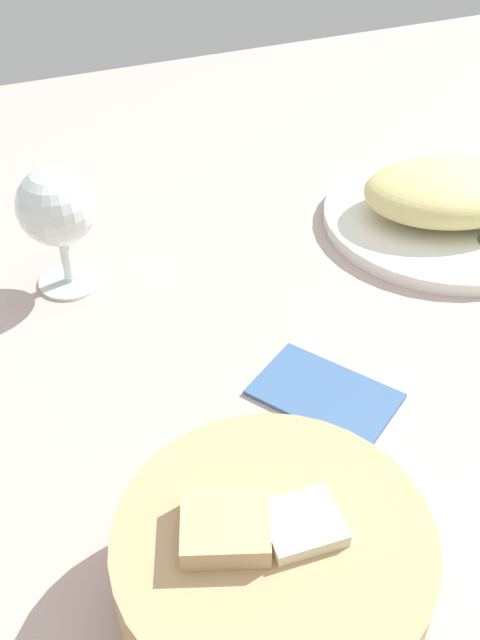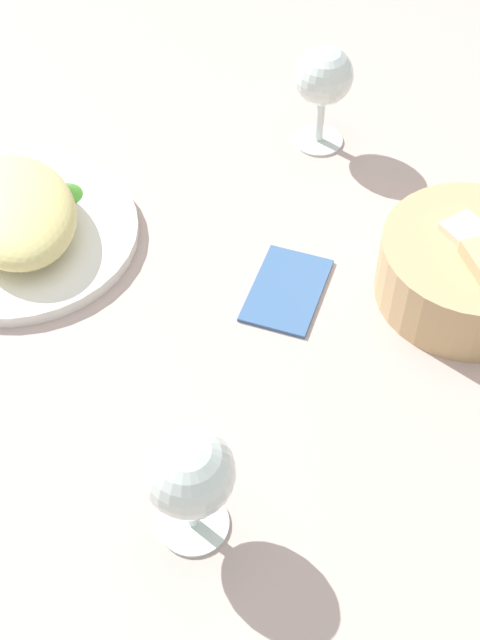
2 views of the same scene
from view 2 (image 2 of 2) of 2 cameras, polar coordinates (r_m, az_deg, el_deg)
ground_plane at (r=93.32cm, az=-2.91°, el=3.41°), size 140.00×140.00×2.00cm
plate at (r=97.36cm, az=-14.12°, el=5.49°), size 25.33×25.33×1.40cm
omelette at (r=95.10cm, az=-14.51°, el=6.94°), size 20.48×16.74×5.36cm
lettuce_garnish at (r=99.50cm, az=-11.43°, el=8.29°), size 4.04×4.04×1.24cm
bread_basket at (r=89.72cm, az=14.82°, el=3.26°), size 18.31×18.31×8.46cm
wine_glass_near at (r=67.77cm, az=-3.33°, el=-10.14°), size 7.24×7.24×12.04cm
wine_glass_far at (r=102.80cm, az=5.48°, el=15.32°), size 6.77×6.77×12.64cm
folded_napkin at (r=89.42cm, az=3.09°, el=2.06°), size 11.87×13.04×0.80cm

